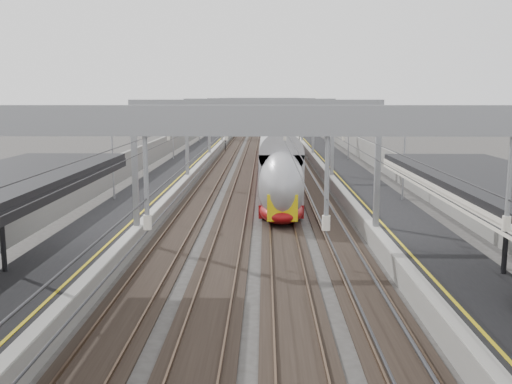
{
  "coord_description": "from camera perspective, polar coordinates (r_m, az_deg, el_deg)",
  "views": [
    {
      "loc": [
        0.47,
        -7.33,
        7.73
      ],
      "look_at": [
        0.0,
        22.69,
        2.71
      ],
      "focal_mm": 40.0,
      "sensor_mm": 36.0,
      "label": 1
    }
  ],
  "objects": [
    {
      "name": "platform_left",
      "position": [
        53.5,
        -8.22,
        1.62
      ],
      "size": [
        4.0,
        120.0,
        1.0
      ],
      "primitive_type": "cube",
      "color": "black",
      "rests_on": "ground"
    },
    {
      "name": "platform_right",
      "position": [
        53.36,
        9.01,
        1.58
      ],
      "size": [
        4.0,
        120.0,
        1.0
      ],
      "primitive_type": "cube",
      "color": "black",
      "rests_on": "ground"
    },
    {
      "name": "tracks",
      "position": [
        52.89,
        0.38,
        1.13
      ],
      "size": [
        11.4,
        140.0,
        0.2
      ],
      "color": "black",
      "rests_on": "ground"
    },
    {
      "name": "overhead_line",
      "position": [
        58.97,
        0.45,
        7.94
      ],
      "size": [
        13.0,
        140.0,
        6.6
      ],
      "color": "gray",
      "rests_on": "platform_left"
    },
    {
      "name": "overbridge",
      "position": [
        107.36,
        0.66,
        8.19
      ],
      "size": [
        22.0,
        2.2,
        6.9
      ],
      "color": "gray",
      "rests_on": "ground"
    },
    {
      "name": "wall_left",
      "position": [
        53.97,
        -11.61,
        2.77
      ],
      "size": [
        0.3,
        120.0,
        3.2
      ],
      "primitive_type": "cube",
      "color": "gray",
      "rests_on": "ground"
    },
    {
      "name": "wall_right",
      "position": [
        53.77,
        12.42,
        2.71
      ],
      "size": [
        0.3,
        120.0,
        3.2
      ],
      "primitive_type": "cube",
      "color": "gray",
      "rests_on": "ground"
    },
    {
      "name": "train",
      "position": [
        56.84,
        1.94,
        3.89
      ],
      "size": [
        2.84,
        51.78,
        4.49
      ],
      "color": "maroon",
      "rests_on": "ground"
    },
    {
      "name": "signal_green",
      "position": [
        81.66,
        -3.1,
        5.74
      ],
      "size": [
        0.32,
        0.32,
        3.48
      ],
      "color": "black",
      "rests_on": "ground"
    },
    {
      "name": "signal_red_near",
      "position": [
        80.28,
        2.86,
        5.67
      ],
      "size": [
        0.32,
        0.32,
        3.48
      ],
      "color": "black",
      "rests_on": "ground"
    },
    {
      "name": "signal_red_far",
      "position": [
        82.4,
        4.35,
        5.76
      ],
      "size": [
        0.32,
        0.32,
        3.48
      ],
      "color": "black",
      "rests_on": "ground"
    }
  ]
}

